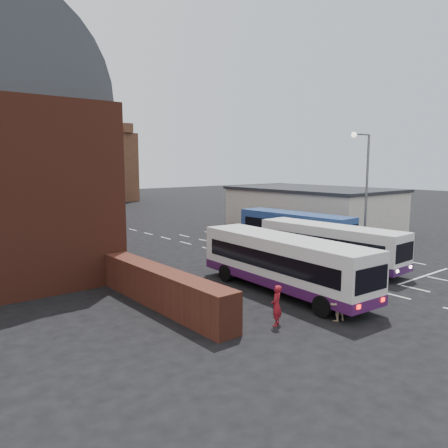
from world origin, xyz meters
TOP-DOWN VIEW (x-y plane):
  - ground at (0.00, 0.00)m, footprint 180.00×180.00m
  - forecourt_wall at (-10.20, 2.00)m, footprint 1.20×10.00m
  - cream_building at (15.00, 14.00)m, footprint 10.40×16.40m
  - brick_terrace at (-6.00, 46.00)m, footprint 22.00×10.00m
  - castle_keep at (6.00, 66.00)m, footprint 22.00×22.00m
  - bus_white_outbound at (-4.03, 0.11)m, footprint 3.20×10.90m
  - bus_white_inbound at (2.49, 2.13)m, footprint 2.86×10.13m
  - bus_blue at (6.00, 8.28)m, footprint 2.92×10.25m
  - bus_red_double at (-1.08, 32.89)m, footprint 3.72×10.74m
  - street_lamp at (8.29, 3.58)m, footprint 1.81×0.55m
  - pedestrian_red at (-7.75, -3.03)m, footprint 0.75×0.69m
  - pedestrian_beige at (-5.34, -4.29)m, footprint 0.80×0.69m

SIDE VIEW (x-z plane):
  - ground at x=0.00m, z-range 0.00..0.00m
  - pedestrian_beige at x=-5.34m, z-range 0.00..1.44m
  - pedestrian_red at x=-7.75m, z-range 0.00..1.72m
  - forecourt_wall at x=-10.20m, z-range 0.00..1.80m
  - bus_white_inbound at x=2.49m, z-range 0.25..2.99m
  - bus_blue at x=6.00m, z-range 0.25..3.02m
  - bus_white_outbound at x=-4.03m, z-range 0.27..3.21m
  - cream_building at x=15.00m, z-range 0.03..4.28m
  - bus_red_double at x=-1.08m, z-range 0.13..4.34m
  - street_lamp at x=8.29m, z-range 0.93..9.90m
  - brick_terrace at x=-6.00m, z-range 0.00..11.00m
  - castle_keep at x=6.00m, z-range 0.00..12.00m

